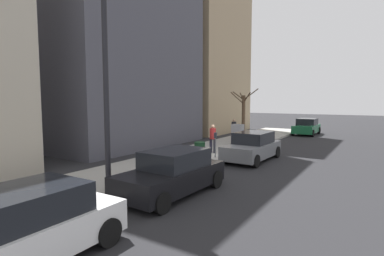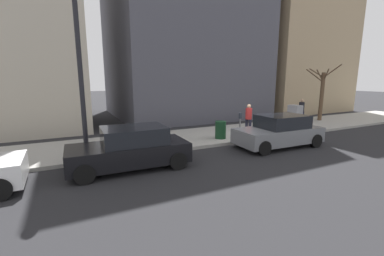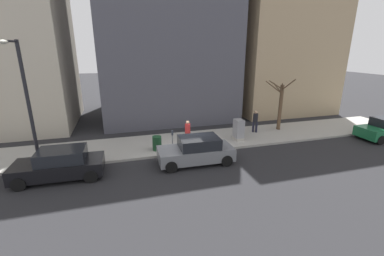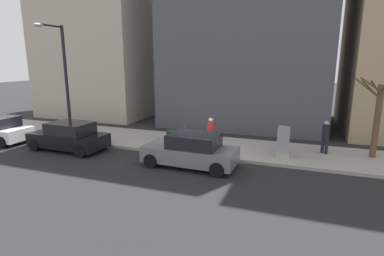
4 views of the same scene
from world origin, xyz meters
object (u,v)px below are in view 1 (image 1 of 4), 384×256
bare_tree (243,114)px  office_tower_left (192,30)px  pedestrian_near_meter (234,128)px  parking_meter (215,142)px  parked_car_white (17,230)px  office_block_center (98,6)px  utility_box (238,135)px  parked_car_grey (252,147)px  trash_bin (200,151)px  parked_car_green (307,127)px  streetlamp (111,75)px  parked_car_black (173,173)px  pedestrian_midblock (213,137)px

bare_tree → office_tower_left: (7.67, -4.11, 8.52)m
bare_tree → pedestrian_near_meter: bearing=93.4°
parking_meter → pedestrian_near_meter: bearing=-73.5°
parked_car_white → pedestrian_near_meter: bearing=-79.3°
office_tower_left → office_block_center: size_ratio=1.04×
parked_car_white → utility_box: 16.35m
parked_car_grey → trash_bin: size_ratio=4.72×
bare_tree → office_tower_left: size_ratio=0.19×
parked_car_green → streetlamp: (1.37, 22.83, 3.28)m
parked_car_grey → utility_box: bearing=-54.8°
office_block_center → parked_car_white: bearing=134.4°
parked_car_green → parked_car_black: 21.46m
parked_car_white → pedestrian_midblock: size_ratio=2.55×
parking_meter → bare_tree: (2.14, -8.91, 1.13)m
bare_tree → office_block_center: 14.00m
parked_car_green → parking_meter: (1.54, 15.44, 0.24)m
parked_car_green → parked_car_black: same height
utility_box → office_tower_left: bearing=-42.3°
utility_box → trash_bin: bearing=94.0°
trash_bin → parked_car_green: bearing=-97.0°
streetlamp → pedestrian_near_meter: bearing=-81.2°
streetlamp → office_tower_left: office_tower_left is taller
parked_car_grey → office_block_center: office_block_center is taller
parked_car_green → parking_meter: 15.52m
parked_car_green → bare_tree: 7.62m
pedestrian_midblock → office_block_center: office_block_center is taller
parking_meter → bare_tree: 9.24m
bare_tree → pedestrian_near_meter: size_ratio=2.44×
streetlamp → office_tower_left: size_ratio=0.31×
parked_car_grey → office_block_center: 15.71m
utility_box → parked_car_black: bearing=102.5°
utility_box → pedestrian_midblock: bearing=90.8°
parked_car_white → pedestrian_midblock: (2.51, -12.48, 0.35)m
parked_car_white → parking_meter: 11.42m
utility_box → office_tower_left: 15.58m
parked_car_grey → utility_box: (2.55, -3.84, 0.11)m
pedestrian_near_meter → trash_bin: bearing=-124.4°
trash_bin → office_block_center: bearing=-13.0°
parked_car_green → pedestrian_midblock: size_ratio=2.54×
bare_tree → streetlamp: bearing=98.1°
parked_car_grey → parking_meter: size_ratio=3.15×
parked_car_grey → streetlamp: streetlamp is taller
bare_tree → pedestrian_midblock: bearing=99.8°
parked_car_grey → parked_car_black: 7.05m
parked_car_grey → streetlamp: 9.16m
bare_tree → pedestrian_near_meter: (-0.13, 2.12, -1.02)m
streetlamp → office_block_center: office_block_center is taller
parked_car_green → parked_car_black: (-0.01, 21.46, 0.00)m
parked_car_grey → pedestrian_midblock: 2.53m
trash_bin → parked_car_white: bearing=101.7°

